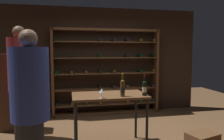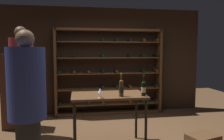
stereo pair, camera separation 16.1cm
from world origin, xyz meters
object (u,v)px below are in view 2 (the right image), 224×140
object	(u,v)px
person_bystander_red_print	(22,77)
display_cabinet	(14,91)
wine_bottle_amber_reserve	(144,88)
person_guest_khaki	(27,100)
wine_rack	(110,72)
wine_glass_stemmed_left	(100,91)
tasting_table	(108,100)
wine_bottle_green_slim	(121,88)

from	to	relation	value
person_bystander_red_print	display_cabinet	distance (m)	0.75
person_bystander_red_print	wine_bottle_amber_reserve	size ratio (longest dim) A/B	6.15
person_guest_khaki	person_bystander_red_print	xyz separation A→B (m)	(-0.41, 1.48, 0.12)
wine_rack	person_bystander_red_print	xyz separation A→B (m)	(-1.84, -1.29, 0.07)
person_bystander_red_print	wine_glass_stemmed_left	distance (m)	1.66
wine_rack	display_cabinet	distance (m)	2.29
person_guest_khaki	wine_bottle_amber_reserve	size ratio (longest dim) A/B	5.57
wine_bottle_amber_reserve	tasting_table	bearing A→B (deg)	158.76
person_guest_khaki	wine_bottle_green_slim	xyz separation A→B (m)	(1.29, 0.60, 0.01)
tasting_table	wine_bottle_green_slim	bearing A→B (deg)	-49.25
wine_rack	wine_bottle_green_slim	bearing A→B (deg)	-93.63
person_bystander_red_print	wine_bottle_green_slim	world-z (taller)	person_bystander_red_print
wine_bottle_amber_reserve	wine_bottle_green_slim	bearing A→B (deg)	179.20
wine_glass_stemmed_left	wine_bottle_amber_reserve	bearing A→B (deg)	4.21
person_guest_khaki	wine_bottle_amber_reserve	bearing A→B (deg)	93.06
person_bystander_red_print	tasting_table	bearing A→B (deg)	-169.03
wine_bottle_amber_reserve	person_bystander_red_print	bearing A→B (deg)	156.80
wine_bottle_green_slim	wine_glass_stemmed_left	world-z (taller)	wine_bottle_green_slim
wine_bottle_green_slim	wine_bottle_amber_reserve	bearing A→B (deg)	-0.80
tasting_table	wine_glass_stemmed_left	xyz separation A→B (m)	(-0.17, -0.26, 0.21)
tasting_table	person_guest_khaki	distance (m)	1.39
display_cabinet	wine_bottle_amber_reserve	bearing A→B (deg)	-31.38
tasting_table	display_cabinet	bearing A→B (deg)	145.97
person_bystander_red_print	display_cabinet	world-z (taller)	person_bystander_red_print
display_cabinet	wine_bottle_amber_reserve	xyz separation A→B (m)	(2.38, -1.45, 0.25)
wine_rack	tasting_table	world-z (taller)	wine_rack
display_cabinet	wine_glass_stemmed_left	size ratio (longest dim) A/B	10.52
wine_bottle_green_slim	wine_glass_stemmed_left	distance (m)	0.35
wine_bottle_green_slim	display_cabinet	bearing A→B (deg)	144.33
person_guest_khaki	display_cabinet	world-z (taller)	person_guest_khaki
tasting_table	display_cabinet	xyz separation A→B (m)	(-1.84, 1.24, -0.03)
person_guest_khaki	wine_glass_stemmed_left	size ratio (longest dim) A/B	12.61
person_guest_khaki	wine_glass_stemmed_left	world-z (taller)	person_guest_khaki
person_guest_khaki	person_bystander_red_print	world-z (taller)	person_bystander_red_print
tasting_table	wine_bottle_green_slim	world-z (taller)	wine_bottle_green_slim
wine_rack	wine_bottle_amber_reserve	world-z (taller)	wine_rack
wine_rack	tasting_table	bearing A→B (deg)	-99.11
wine_rack	wine_glass_stemmed_left	xyz separation A→B (m)	(-0.48, -2.23, -0.07)
wine_rack	wine_bottle_amber_reserve	xyz separation A→B (m)	(0.23, -2.18, -0.06)
wine_bottle_amber_reserve	wine_glass_stemmed_left	xyz separation A→B (m)	(-0.71, -0.05, -0.02)
tasting_table	wine_bottle_amber_reserve	world-z (taller)	wine_bottle_amber_reserve
wine_bottle_green_slim	tasting_table	bearing A→B (deg)	130.75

